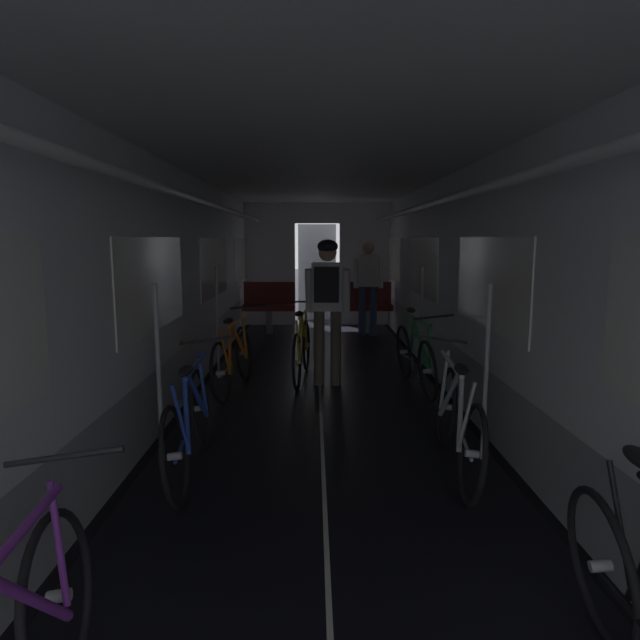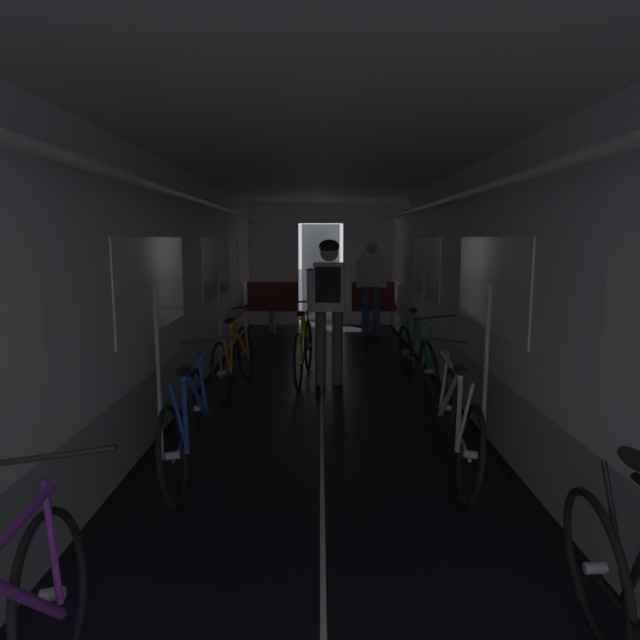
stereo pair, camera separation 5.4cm
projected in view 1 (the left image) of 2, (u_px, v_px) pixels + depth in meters
name	position (u px, v px, depth m)	size (l,w,h in m)	color
train_car_shell	(321.00, 243.00, 5.56)	(3.14, 12.34, 2.57)	black
bench_seat_far_left	(269.00, 302.00, 10.14)	(0.98, 0.51, 0.95)	gray
bench_seat_far_right	(366.00, 302.00, 10.16)	(0.98, 0.51, 0.95)	gray
bicycle_green	(415.00, 356.00, 6.34)	(0.44, 1.69, 0.95)	black
bicycle_silver	(457.00, 422.00, 4.07)	(0.44, 1.69, 0.95)	black
bicycle_orange	(233.00, 358.00, 6.24)	(0.48, 1.69, 0.95)	black
bicycle_blue	(189.00, 423.00, 4.03)	(0.44, 1.69, 0.95)	black
person_cyclist_aisle	(327.00, 296.00, 6.39)	(0.55, 0.41, 1.73)	brown
bicycle_yellow_in_aisle	(302.00, 349.00, 6.75)	(0.44, 1.69, 0.94)	black
person_standing_near_bench	(368.00, 282.00, 9.73)	(0.53, 0.23, 1.69)	#384C75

